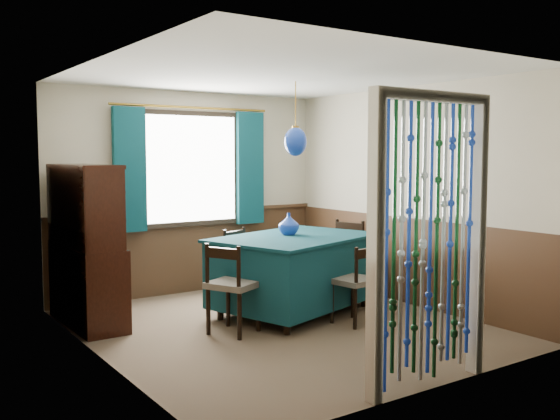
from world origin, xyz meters
TOP-DOWN VIEW (x-y plane):
  - floor at (0.00, 0.00)m, footprint 4.00×4.00m
  - ceiling at (0.00, 0.00)m, footprint 4.00×4.00m
  - wall_back at (0.00, 2.00)m, footprint 3.60×0.00m
  - wall_front at (0.00, -2.00)m, footprint 3.60×0.00m
  - wall_left at (-1.80, 0.00)m, footprint 0.00×4.00m
  - wall_right at (1.80, 0.00)m, footprint 0.00×4.00m
  - wainscot_back at (0.00, 1.99)m, footprint 3.60×0.00m
  - wainscot_front at (0.00, -1.99)m, footprint 3.60×0.00m
  - wainscot_left at (-1.79, 0.00)m, footprint 0.00×4.00m
  - wainscot_right at (1.79, 0.00)m, footprint 0.00×4.00m
  - window at (0.00, 1.95)m, footprint 1.32×0.12m
  - doorway at (0.00, -1.94)m, footprint 1.16×0.12m
  - dining_table at (0.46, 0.38)m, footprint 2.03×1.67m
  - chair_near at (0.70, -0.34)m, footprint 0.46×0.44m
  - chair_far at (0.23, 1.08)m, footprint 0.54×0.53m
  - chair_left at (-0.52, 0.07)m, footprint 0.57×0.58m
  - chair_right at (1.40, 0.71)m, footprint 0.55×0.56m
  - sideboard at (-1.56, 1.20)m, footprint 0.45×1.25m
  - pendant_lamp at (0.46, 0.38)m, footprint 0.25×0.25m
  - vase_table at (0.46, 0.51)m, footprint 0.25×0.25m
  - bowl_shelf at (-1.50, 1.03)m, footprint 0.23×0.23m
  - vase_sideboard at (-1.50, 1.53)m, footprint 0.20×0.20m

SIDE VIEW (x-z plane):
  - floor at x=0.00m, z-range 0.00..0.00m
  - chair_near at x=0.70m, z-range 0.03..0.85m
  - chair_far at x=0.23m, z-range 0.03..0.89m
  - chair_left at x=-0.52m, z-range 0.03..0.91m
  - dining_table at x=0.46m, z-range 0.06..0.90m
  - chair_right at x=1.40m, z-range 0.03..0.95m
  - wainscot_back at x=0.00m, z-range -1.30..2.30m
  - wainscot_front at x=0.00m, z-range -1.30..2.30m
  - wainscot_left at x=-1.79m, z-range -1.50..2.50m
  - wainscot_right at x=1.79m, z-range -1.50..2.50m
  - sideboard at x=-1.56m, z-range -0.24..1.38m
  - vase_sideboard at x=-1.50m, z-range 0.81..1.00m
  - vase_table at x=0.46m, z-range 0.84..1.06m
  - doorway at x=0.00m, z-range -0.04..2.14m
  - bowl_shelf at x=-1.50m, z-range 1.11..1.16m
  - wall_back at x=0.00m, z-range -0.55..3.05m
  - wall_front at x=0.00m, z-range -0.55..3.05m
  - wall_left at x=-1.80m, z-range -0.75..3.25m
  - wall_right at x=1.80m, z-range -0.75..3.25m
  - window at x=0.00m, z-range 0.84..2.26m
  - pendant_lamp at x=0.46m, z-range 1.47..2.26m
  - ceiling at x=0.00m, z-range 2.50..2.50m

